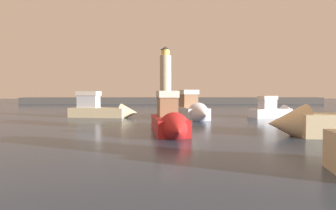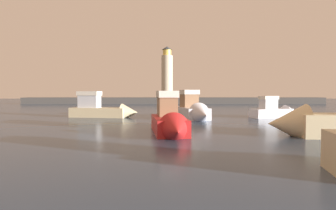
# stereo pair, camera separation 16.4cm
# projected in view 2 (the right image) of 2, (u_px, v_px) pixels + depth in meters

# --- Properties ---
(ground_plane) EXTENTS (220.00, 220.00, 0.00)m
(ground_plane) POSITION_uv_depth(u_px,v_px,m) (182.00, 114.00, 37.09)
(ground_plane) COLOR #2D3D51
(breakwater) EXTENTS (74.79, 4.57, 1.62)m
(breakwater) POSITION_uv_depth(u_px,v_px,m) (174.00, 101.00, 72.42)
(breakwater) COLOR #423F3D
(breakwater) RESTS_ON ground_plane
(lighthouse) EXTENTS (2.82, 2.82, 12.79)m
(lighthouse) POSITION_uv_depth(u_px,v_px,m) (167.00, 73.00, 72.12)
(lighthouse) COLOR beige
(lighthouse) RESTS_ON breakwater
(motorboat_0) EXTENTS (8.46, 3.19, 3.74)m
(motorboat_0) POSITION_uv_depth(u_px,v_px,m) (334.00, 121.00, 17.62)
(motorboat_0) COLOR beige
(motorboat_0) RESTS_ON ground_plane
(motorboat_1) EXTENTS (6.14, 3.65, 2.67)m
(motorboat_1) POSITION_uv_depth(u_px,v_px,m) (276.00, 111.00, 31.82)
(motorboat_1) COLOR silver
(motorboat_1) RESTS_ON ground_plane
(motorboat_2) EXTENTS (7.82, 3.31, 3.25)m
(motorboat_2) POSITION_uv_depth(u_px,v_px,m) (104.00, 109.00, 31.79)
(motorboat_2) COLOR beige
(motorboat_2) RESTS_ON ground_plane
(motorboat_3) EXTENTS (2.72, 7.27, 3.21)m
(motorboat_3) POSITION_uv_depth(u_px,v_px,m) (170.00, 121.00, 18.78)
(motorboat_3) COLOR #B21E1E
(motorboat_3) RESTS_ON ground_plane
(motorboat_5) EXTENTS (4.00, 8.03, 3.49)m
(motorboat_5) POSITION_uv_depth(u_px,v_px,m) (194.00, 111.00, 29.45)
(motorboat_5) COLOR silver
(motorboat_5) RESTS_ON ground_plane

